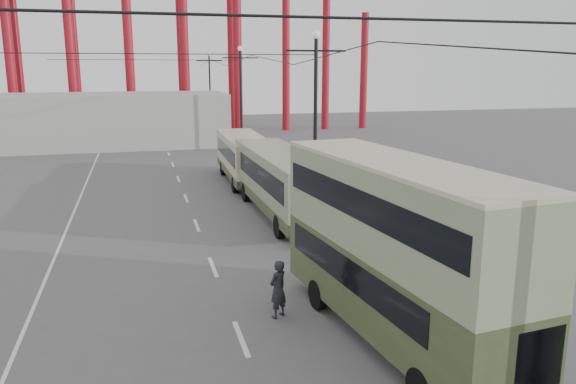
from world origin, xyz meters
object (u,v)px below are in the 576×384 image
object	(u,v)px
single_decker_cream	(244,156)
pedestrian	(278,289)
double_decker_bus	(395,243)
single_decker_green	(282,180)

from	to	relation	value
single_decker_cream	pedestrian	bearing A→B (deg)	-96.46
double_decker_bus	pedestrian	xyz separation A→B (m)	(-2.71, 2.25, -1.94)
pedestrian	double_decker_bus	bearing A→B (deg)	105.19
single_decker_cream	pedestrian	world-z (taller)	single_decker_cream
double_decker_bus	pedestrian	bearing A→B (deg)	134.03
pedestrian	single_decker_cream	bearing A→B (deg)	-132.92
double_decker_bus	single_decker_green	bearing A→B (deg)	81.98
single_decker_green	single_decker_cream	world-z (taller)	single_decker_green
single_decker_cream	single_decker_green	bearing A→B (deg)	-86.82
single_decker_green	single_decker_cream	size ratio (longest dim) A/B	1.18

